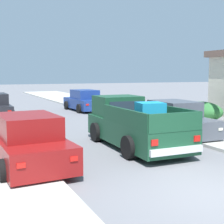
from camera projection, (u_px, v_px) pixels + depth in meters
ground_plane at (216, 194)px, 7.24m from camera, size 160.00×160.00×0.00m
sidewalk_right at (146, 116)px, 20.32m from camera, size 5.01×60.00×0.12m
curb_right at (131, 117)px, 19.85m from camera, size 0.16×60.00×0.10m
pickup_truck at (133, 125)px, 11.96m from camera, size 2.32×5.26×1.80m
car_right_near at (28, 142)px, 9.33m from camera, size 2.16×4.32×1.54m
car_right_mid at (175, 120)px, 13.87m from camera, size 2.15×4.31×1.54m
car_left_far at (84, 101)px, 23.57m from camera, size 2.14×4.31×1.54m
hedge_bush at (202, 111)px, 18.62m from camera, size 1.80×2.80×1.10m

